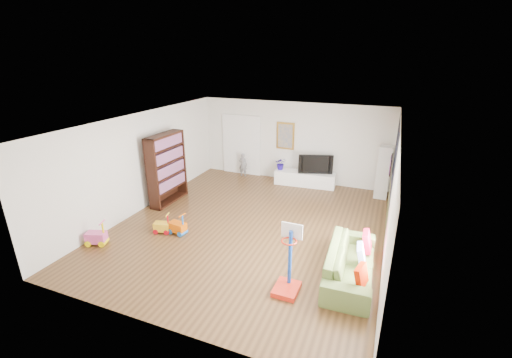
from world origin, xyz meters
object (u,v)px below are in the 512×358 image
at_px(bookshelf, 167,169).
at_px(sofa, 350,263).
at_px(basketball_hoop, 288,261).
at_px(media_console, 305,179).

bearing_deg(bookshelf, sofa, -17.28).
height_order(bookshelf, basketball_hoop, bookshelf).
relative_size(bookshelf, sofa, 0.93).
bearing_deg(basketball_hoop, sofa, 41.87).
bearing_deg(basketball_hoop, media_console, 101.38).
height_order(sofa, basketball_hoop, basketball_hoop).
bearing_deg(bookshelf, basketball_hoop, -30.23).
distance_m(bookshelf, basketball_hoop, 5.25).
distance_m(bookshelf, sofa, 5.84).
relative_size(sofa, basketball_hoop, 1.66).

